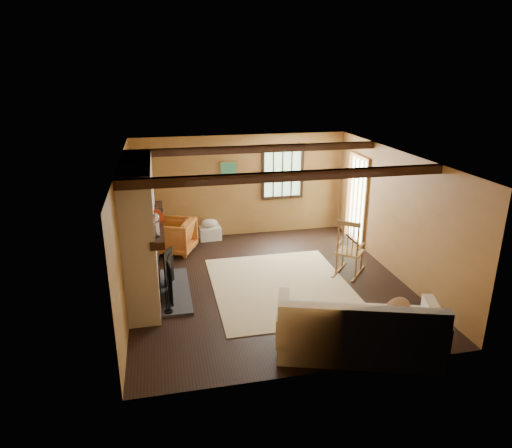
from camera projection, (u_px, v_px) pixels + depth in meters
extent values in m
plane|color=black|center=(268.00, 283.00, 8.61)|extent=(5.50, 5.50, 0.00)
cube|color=#9E6738|center=(241.00, 186.00, 10.76)|extent=(5.00, 0.02, 2.40)
cube|color=#9E6738|center=(321.00, 293.00, 5.68)|extent=(5.00, 0.02, 2.40)
cube|color=#9E6738|center=(126.00, 233.00, 7.72)|extent=(0.02, 5.50, 2.40)
cube|color=#9E6738|center=(396.00, 214.00, 8.72)|extent=(0.02, 5.50, 2.40)
cube|color=white|center=(269.00, 157.00, 7.83)|extent=(5.00, 5.50, 0.02)
cube|color=black|center=(289.00, 176.00, 6.74)|extent=(5.00, 0.12, 0.14)
cube|color=black|center=(255.00, 149.00, 8.96)|extent=(5.00, 0.12, 0.14)
cube|color=black|center=(283.00, 172.00, 10.83)|extent=(1.02, 0.06, 1.32)
cube|color=#A4CF9E|center=(282.00, 172.00, 10.86)|extent=(0.90, 0.01, 1.20)
cube|color=black|center=(283.00, 172.00, 10.84)|extent=(0.90, 0.03, 0.02)
cube|color=brown|center=(357.00, 200.00, 10.35)|extent=(0.06, 1.00, 2.06)
cube|color=#A4CF9E|center=(358.00, 200.00, 10.35)|extent=(0.01, 0.80, 1.85)
cube|color=brown|center=(229.00, 170.00, 10.54)|extent=(0.42, 0.03, 0.42)
cube|color=#226764|center=(229.00, 170.00, 10.53)|extent=(0.36, 0.01, 0.36)
cube|color=#A65140|center=(141.00, 232.00, 7.77)|extent=(0.50, 2.20, 2.40)
cube|color=black|center=(148.00, 271.00, 8.03)|extent=(0.38, 1.00, 0.85)
cube|color=#3C3D42|center=(174.00, 291.00, 8.25)|extent=(0.55, 1.80, 0.05)
cube|color=black|center=(157.00, 222.00, 7.78)|extent=(0.22, 2.30, 0.12)
cube|color=black|center=(170.00, 284.00, 7.71)|extent=(0.07, 0.34, 0.69)
cube|color=black|center=(169.00, 275.00, 8.03)|extent=(0.08, 0.34, 0.69)
cube|color=black|center=(169.00, 267.00, 8.36)|extent=(0.18, 0.31, 0.69)
cylinder|color=black|center=(168.00, 311.00, 7.48)|extent=(0.15, 0.15, 0.02)
cylinder|color=black|center=(166.00, 297.00, 7.36)|extent=(0.01, 0.01, 0.60)
cylinder|color=black|center=(167.00, 296.00, 7.39)|extent=(0.01, 0.01, 0.60)
cylinder|color=black|center=(169.00, 295.00, 7.42)|extent=(0.01, 0.01, 0.60)
cylinder|color=white|center=(156.00, 229.00, 6.90)|extent=(0.11, 0.11, 0.24)
sphere|color=white|center=(155.00, 218.00, 6.84)|extent=(0.13, 0.13, 0.13)
cylinder|color=red|center=(156.00, 217.00, 7.43)|extent=(0.26, 0.08, 0.26)
cube|color=black|center=(156.00, 213.00, 7.84)|extent=(0.25, 0.18, 0.13)
cylinder|color=black|center=(156.00, 210.00, 8.06)|extent=(0.08, 0.08, 0.10)
cylinder|color=black|center=(156.00, 207.00, 8.31)|extent=(0.07, 0.07, 0.08)
cube|color=#D2B98C|center=(281.00, 286.00, 8.46)|extent=(2.50, 3.00, 0.01)
cube|color=#AA7952|center=(350.00, 252.00, 8.90)|extent=(0.64, 0.64, 0.05)
cube|color=brown|center=(349.00, 224.00, 8.53)|extent=(0.37, 0.32, 0.08)
cylinder|color=brown|center=(361.00, 261.00, 9.04)|extent=(0.03, 0.03, 0.42)
cylinder|color=brown|center=(343.00, 257.00, 9.22)|extent=(0.03, 0.03, 0.42)
cylinder|color=brown|center=(356.00, 268.00, 8.72)|extent=(0.03, 0.03, 0.42)
cylinder|color=brown|center=(336.00, 264.00, 8.90)|extent=(0.03, 0.03, 0.42)
cylinder|color=brown|center=(358.00, 241.00, 8.54)|extent=(0.03, 0.03, 0.72)
cylinder|color=brown|center=(338.00, 238.00, 8.72)|extent=(0.03, 0.03, 0.72)
cylinder|color=brown|center=(353.00, 241.00, 8.59)|extent=(0.02, 0.02, 0.60)
cylinder|color=brown|center=(348.00, 240.00, 8.64)|extent=(0.02, 0.02, 0.60)
cylinder|color=brown|center=(343.00, 239.00, 8.68)|extent=(0.02, 0.02, 0.60)
cube|color=brown|center=(361.00, 246.00, 8.75)|extent=(0.29, 0.33, 0.03)
cube|color=brown|center=(340.00, 243.00, 8.94)|extent=(0.29, 0.33, 0.03)
cube|color=brown|center=(358.00, 274.00, 8.95)|extent=(0.56, 0.65, 0.03)
cube|color=brown|center=(339.00, 270.00, 9.12)|extent=(0.56, 0.65, 0.03)
cube|color=white|center=(357.00, 335.00, 6.50)|extent=(2.42, 1.63, 0.49)
cube|color=white|center=(362.00, 328.00, 5.99)|extent=(2.17, 0.84, 0.61)
cube|color=white|center=(283.00, 317.00, 6.53)|extent=(0.45, 1.00, 0.45)
cube|color=white|center=(435.00, 325.00, 6.33)|extent=(0.45, 1.00, 0.45)
ellipsoid|color=white|center=(398.00, 310.00, 6.44)|extent=(0.42, 0.26, 0.40)
cylinder|color=brown|center=(149.00, 240.00, 10.55)|extent=(0.38, 0.12, 0.12)
cylinder|color=brown|center=(155.00, 240.00, 10.58)|extent=(0.38, 0.12, 0.12)
cylinder|color=brown|center=(160.00, 240.00, 10.60)|extent=(0.38, 0.12, 0.12)
cylinder|color=brown|center=(149.00, 236.00, 10.51)|extent=(0.38, 0.12, 0.12)
cylinder|color=brown|center=(154.00, 235.00, 10.54)|extent=(0.38, 0.12, 0.12)
cylinder|color=brown|center=(160.00, 235.00, 10.56)|extent=(0.38, 0.12, 0.12)
cube|color=white|center=(210.00, 233.00, 10.76)|extent=(0.52, 0.41, 0.30)
ellipsoid|color=white|center=(210.00, 223.00, 10.68)|extent=(0.47, 0.42, 0.19)
imported|color=#BF6026|center=(174.00, 236.00, 9.93)|extent=(1.06, 1.05, 0.74)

